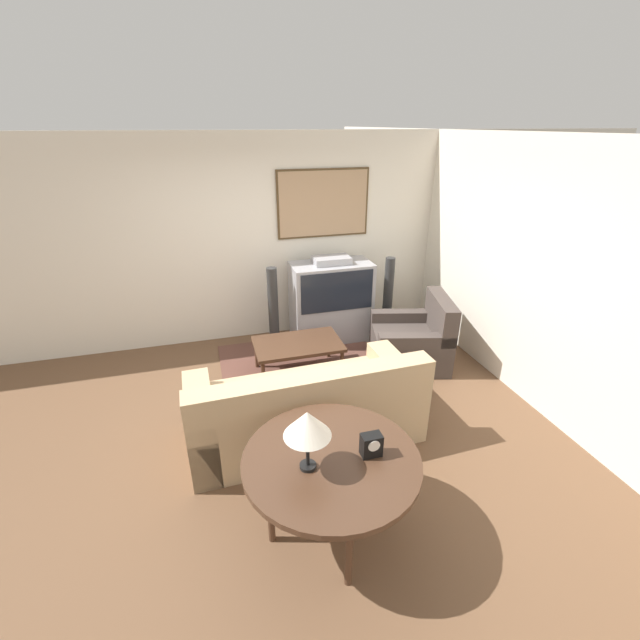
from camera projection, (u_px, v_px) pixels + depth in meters
name	position (u px, v px, depth m)	size (l,w,h in m)	color
ground_plane	(287.00, 423.00, 4.35)	(12.00, 12.00, 0.00)	brown
wall_back	(252.00, 241.00, 5.64)	(12.00, 0.10, 2.70)	silver
wall_right	(531.00, 274.00, 4.43)	(0.06, 12.00, 2.70)	silver
area_rug	(304.00, 370.00, 5.27)	(1.97, 1.79, 0.01)	brown
tv	(331.00, 301.00, 5.83)	(1.07, 0.54, 1.19)	#9E9EA3
couch	(306.00, 409.00, 4.03)	(2.18, 1.00, 0.88)	tan
armchair	(413.00, 342.00, 5.35)	(1.08, 1.05, 0.87)	#473D38
coffee_table	(298.00, 346.00, 5.05)	(1.02, 0.64, 0.42)	#472D1E
console_table	(331.00, 465.00, 2.90)	(1.22, 1.22, 0.73)	#472D1E
table_lamp	(307.00, 425.00, 2.65)	(0.31, 0.31, 0.44)	black
mantel_clock	(371.00, 445.00, 2.87)	(0.14, 0.10, 0.16)	black
speaker_tower_left	(273.00, 311.00, 5.58)	(0.23, 0.23, 1.13)	black
speaker_tower_right	(388.00, 299.00, 5.98)	(0.23, 0.23, 1.13)	black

